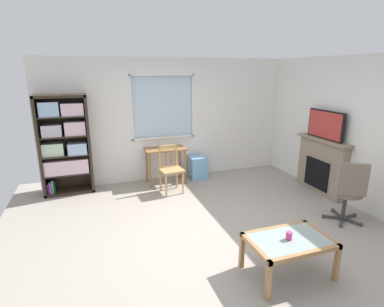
% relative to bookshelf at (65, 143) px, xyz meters
% --- Properties ---
extents(ground, '(6.19, 6.13, 0.02)m').
position_rel_bookshelf_xyz_m(ground, '(2.07, -2.32, -0.98)').
color(ground, '#9E9389').
extents(wall_back_with_window, '(5.19, 0.15, 2.53)m').
position_rel_bookshelf_xyz_m(wall_back_with_window, '(2.09, 0.24, 0.26)').
color(wall_back_with_window, silver).
rests_on(wall_back_with_window, ground).
extents(wall_right, '(0.12, 5.33, 2.53)m').
position_rel_bookshelf_xyz_m(wall_right, '(4.73, -2.32, 0.29)').
color(wall_right, silver).
rests_on(wall_right, ground).
extents(bookshelf, '(0.90, 0.38, 1.86)m').
position_rel_bookshelf_xyz_m(bookshelf, '(0.00, 0.00, 0.00)').
color(bookshelf, '#2D2319').
rests_on(bookshelf, ground).
extents(desk_under_window, '(0.83, 0.46, 0.74)m').
position_rel_bookshelf_xyz_m(desk_under_window, '(1.89, -0.11, -0.37)').
color(desk_under_window, olive).
rests_on(desk_under_window, ground).
extents(wooden_chair, '(0.46, 0.44, 0.90)m').
position_rel_bookshelf_xyz_m(wooden_chair, '(1.86, -0.62, -0.51)').
color(wooden_chair, tan).
rests_on(wooden_chair, ground).
extents(plastic_drawer_unit, '(0.35, 0.40, 0.48)m').
position_rel_bookshelf_xyz_m(plastic_drawer_unit, '(2.61, -0.06, -0.73)').
color(plastic_drawer_unit, '#72ADDB').
rests_on(plastic_drawer_unit, ground).
extents(fireplace, '(0.26, 1.20, 1.06)m').
position_rel_bookshelf_xyz_m(fireplace, '(4.57, -1.58, -0.44)').
color(fireplace, gray).
rests_on(fireplace, ground).
extents(tv, '(0.06, 0.84, 0.53)m').
position_rel_bookshelf_xyz_m(tv, '(4.55, -1.58, 0.34)').
color(tv, black).
rests_on(tv, fireplace).
extents(office_chair, '(0.61, 0.62, 1.00)m').
position_rel_bookshelf_xyz_m(office_chair, '(4.07, -2.70, -0.42)').
color(office_chair, '#7A6B5B').
rests_on(office_chair, ground).
extents(coffee_table, '(0.93, 0.61, 0.46)m').
position_rel_bookshelf_xyz_m(coffee_table, '(2.48, -3.44, -0.59)').
color(coffee_table, '#8C9E99').
rests_on(coffee_table, ground).
extents(sippy_cup, '(0.07, 0.07, 0.09)m').
position_rel_bookshelf_xyz_m(sippy_cup, '(2.46, -3.45, -0.47)').
color(sippy_cup, '#DB3D84').
rests_on(sippy_cup, coffee_table).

